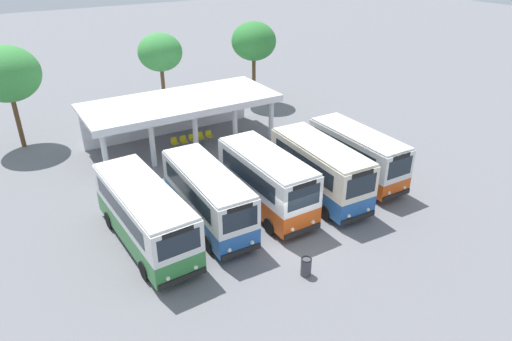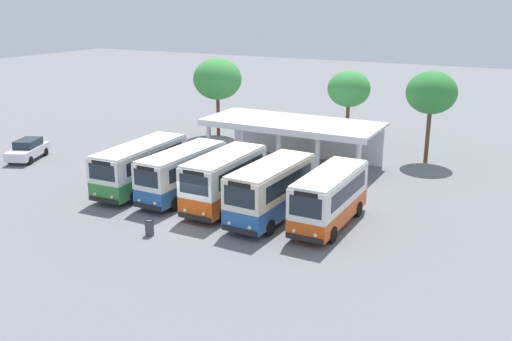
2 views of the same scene
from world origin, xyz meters
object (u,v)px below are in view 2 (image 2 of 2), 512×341
Objects in this scene: litter_bin_apron at (149,227)px; waiting_chair_second_from_end at (286,159)px; parked_car_flank at (28,149)px; waiting_chair_fourth_seat at (302,161)px; city_bus_second_in_row at (182,172)px; waiting_chair_middle_seat at (294,160)px; waiting_chair_fifth_seat at (310,162)px; city_bus_fourth_amber at (271,189)px; city_bus_nearest_orange at (141,165)px; waiting_chair_end_by_column at (279,157)px; city_bus_middle_cream at (225,179)px; city_bus_fifth_blue at (330,196)px.

waiting_chair_second_from_end is at bearing 86.98° from litter_bin_apron.
waiting_chair_fourth_seat is at bearing 21.93° from parked_car_flank.
litter_bin_apron is at bearing -72.08° from city_bus_second_in_row.
waiting_chair_middle_seat is (3.42, 9.83, -1.21)m from city_bus_second_in_row.
waiting_chair_middle_seat and waiting_chair_fifth_seat have the same top height.
parked_car_flank reaches higher than litter_bin_apron.
waiting_chair_fifth_seat is (-1.93, 10.51, -1.31)m from city_bus_fourth_amber.
city_bus_fourth_amber is at bearing -3.93° from city_bus_nearest_orange.
waiting_chair_second_from_end is 2.00m from waiting_chair_fifth_seat.
waiting_chair_middle_seat is at bearing -3.08° from waiting_chair_end_by_column.
waiting_chair_middle_seat is at bearing 178.63° from waiting_chair_fifth_seat.
city_bus_second_in_row reaches higher than waiting_chair_end_by_column.
waiting_chair_fourth_seat is at bearing 0.63° from waiting_chair_second_from_end.
waiting_chair_middle_seat and waiting_chair_fourth_seat have the same top height.
parked_car_flank is at bearing 173.95° from city_bus_fourth_amber.
city_bus_middle_cream is at bearing -83.03° from waiting_chair_end_by_column.
waiting_chair_end_by_column is 2.67m from waiting_chair_fifth_seat.
city_bus_fifth_blue is 8.16× the size of waiting_chair_fifth_seat.
litter_bin_apron is (18.10, -7.65, -0.37)m from parked_car_flank.
city_bus_middle_cream is 3.36m from city_bus_fourth_amber.
city_bus_fifth_blue is at bearing -56.37° from waiting_chair_middle_seat.
city_bus_middle_cream is at bearing 75.79° from litter_bin_apron.
waiting_chair_end_by_column is 15.84m from litter_bin_apron.
waiting_chair_fifth_seat is at bearing 100.39° from city_bus_fourth_amber.
parked_car_flank is at bearing -158.87° from waiting_chair_fifth_seat.
litter_bin_apron is at bearing -22.92° from parked_car_flank.
city_bus_fifth_blue reaches higher than parked_car_flank.
waiting_chair_fifth_seat is at bearing 64.12° from city_bus_second_in_row.
waiting_chair_fourth_seat is (-2.59, 10.58, -1.31)m from city_bus_fourth_amber.
city_bus_nearest_orange is at bearing -129.48° from waiting_chair_fifth_seat.
city_bus_second_in_row is at bearing 0.48° from city_bus_nearest_orange.
city_bus_nearest_orange is at bearing 177.29° from city_bus_middle_cream.
parked_car_flank is 5.31× the size of waiting_chair_middle_seat.
parked_car_flank is at bearing -158.07° from waiting_chair_fourth_seat.
waiting_chair_fifth_seat is (1.33, -0.03, 0.00)m from waiting_chair_middle_seat.
waiting_chair_second_from_end is (-0.59, 10.19, -1.33)m from city_bus_middle_cream.
city_bus_fourth_amber reaches higher than waiting_chair_end_by_column.
city_bus_middle_cream is at bearing -6.00° from parked_car_flank.
city_bus_second_in_row reaches higher than waiting_chair_second_from_end.
waiting_chair_middle_seat is (-3.26, 10.54, -1.31)m from city_bus_fourth_amber.
city_bus_second_in_row is at bearing 174.12° from city_bus_middle_cream.
city_bus_fifth_blue is at bearing 35.84° from litter_bin_apron.
waiting_chair_fourth_seat is at bearing 3.27° from waiting_chair_middle_seat.
city_bus_fourth_amber reaches higher than waiting_chair_middle_seat.
waiting_chair_end_by_column is (-7.93, 9.99, -1.22)m from city_bus_fifth_blue.
city_bus_middle_cream is 0.98× the size of city_bus_fifth_blue.
waiting_chair_end_by_column and waiting_chair_middle_seat have the same top height.
city_bus_second_in_row reaches higher than parked_car_flank.
city_bus_fourth_amber reaches higher than city_bus_nearest_orange.
city_bus_nearest_orange is 9.30× the size of waiting_chair_fourth_seat.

